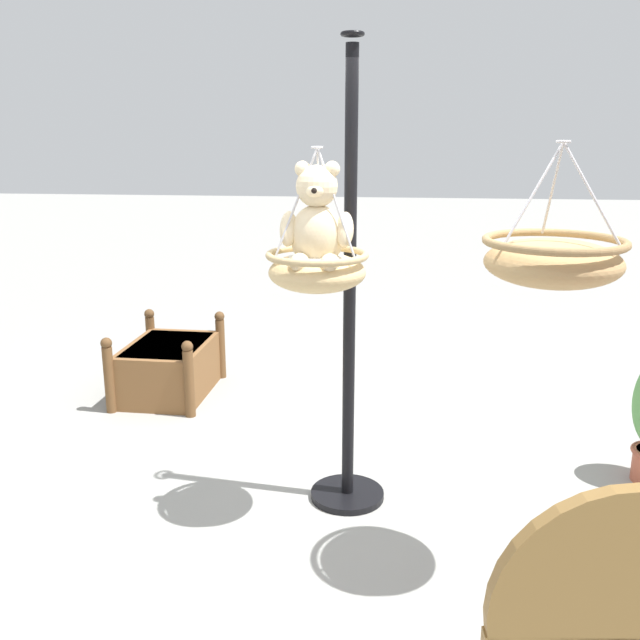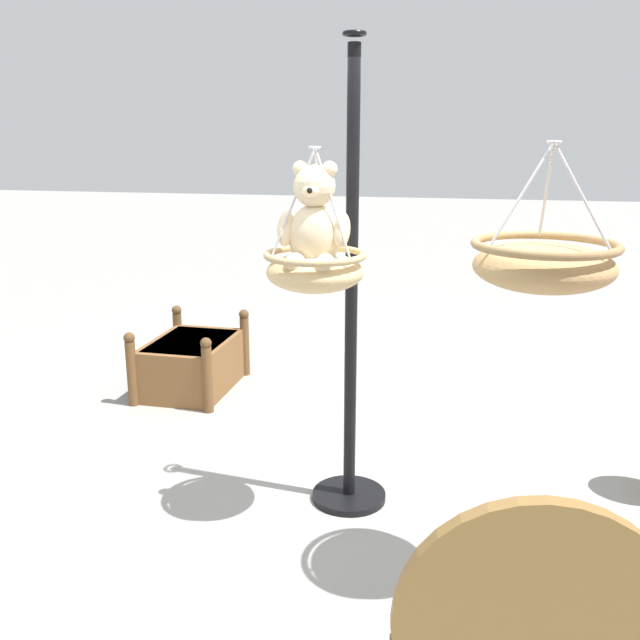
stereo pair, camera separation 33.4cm
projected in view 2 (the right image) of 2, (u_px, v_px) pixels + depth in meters
ground_plane at (323, 500)px, 4.17m from camera, size 40.00×40.00×0.00m
display_pole_central at (350, 367)px, 3.96m from camera, size 0.44×0.44×2.62m
hanging_basket_with_teddy at (315, 269)px, 3.59m from camera, size 0.53×0.53×0.74m
teddy_bear at (314, 224)px, 3.51m from camera, size 0.37×0.33×0.54m
hanging_basket_left_high at (544, 263)px, 2.91m from camera, size 0.61×0.61×0.62m
wooden_planter_box at (192, 362)px, 5.90m from camera, size 0.75×1.00×0.61m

